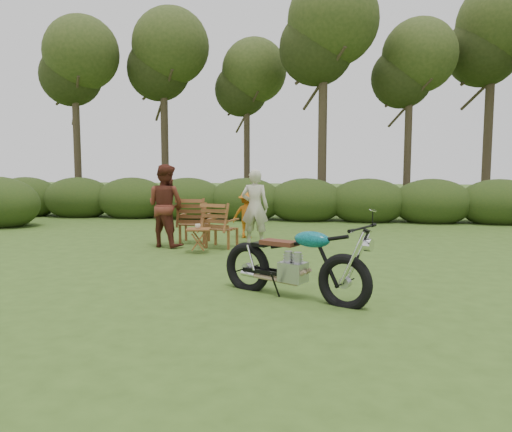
# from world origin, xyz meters

# --- Properties ---
(ground) EXTENTS (80.00, 80.00, 0.00)m
(ground) POSITION_xyz_m (0.00, 0.00, 0.00)
(ground) COLOR #35511B
(ground) RESTS_ON ground
(tree_line) EXTENTS (22.52, 11.62, 8.14)m
(tree_line) POSITION_xyz_m (0.50, 9.74, 3.81)
(tree_line) COLOR #3C3020
(tree_line) RESTS_ON ground
(motorcycle) EXTENTS (2.35, 1.75, 1.26)m
(motorcycle) POSITION_xyz_m (0.32, -0.60, 0.00)
(motorcycle) COLOR #0D9EAA
(motorcycle) RESTS_ON ground
(lawn_chair_right) EXTENTS (0.83, 0.83, 1.00)m
(lawn_chair_right) POSITION_xyz_m (-1.57, 3.34, 0.00)
(lawn_chair_right) COLOR brown
(lawn_chair_right) RESTS_ON ground
(lawn_chair_left) EXTENTS (0.72, 0.72, 1.05)m
(lawn_chair_left) POSITION_xyz_m (-2.35, 3.91, 0.00)
(lawn_chair_left) COLOR brown
(lawn_chair_left) RESTS_ON ground
(side_table) EXTENTS (0.56, 0.50, 0.51)m
(side_table) POSITION_xyz_m (-1.90, 2.58, 0.26)
(side_table) COLOR brown
(side_table) RESTS_ON ground
(cup) EXTENTS (0.14, 0.14, 0.09)m
(cup) POSITION_xyz_m (-1.92, 2.62, 0.56)
(cup) COLOR beige
(cup) RESTS_ON side_table
(adult_a) EXTENTS (0.65, 0.44, 1.73)m
(adult_a) POSITION_xyz_m (-0.90, 3.83, 0.00)
(adult_a) COLOR beige
(adult_a) RESTS_ON ground
(adult_b) EXTENTS (1.08, 0.96, 1.84)m
(adult_b) POSITION_xyz_m (-2.83, 3.25, 0.00)
(adult_b) COLOR #5B261A
(adult_b) RESTS_ON ground
(child) EXTENTS (0.81, 0.55, 1.17)m
(child) POSITION_xyz_m (-1.26, 4.83, 0.00)
(child) COLOR #C46112
(child) RESTS_ON ground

